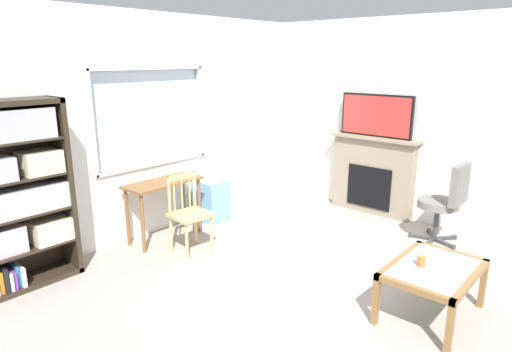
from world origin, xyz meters
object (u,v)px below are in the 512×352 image
plastic_drawer_unit (211,200)px  tv (376,116)px  coffee_table (433,274)px  office_chair (446,199)px  sippy_cup (421,261)px  wooden_chair (189,213)px  fireplace (373,175)px  bookshelf (19,189)px  desk_under_window (164,192)px

plastic_drawer_unit → tv: bearing=-41.2°
tv → coffee_table: tv is taller
office_chair → sippy_cup: (-1.71, -0.38, -0.05)m
wooden_chair → fireplace: size_ratio=0.70×
sippy_cup → plastic_drawer_unit: bearing=82.1°
bookshelf → wooden_chair: bearing=-21.9°
coffee_table → fireplace: bearing=37.9°
fireplace → tv: 0.85m
bookshelf → coffee_table: bookshelf is taller
wooden_chair → plastic_drawer_unit: wooden_chair is taller
coffee_table → plastic_drawer_unit: bearing=83.3°
plastic_drawer_unit → tv: tv is taller
plastic_drawer_unit → coffee_table: 3.19m
plastic_drawer_unit → fireplace: 2.33m
tv → office_chair: bearing=-110.5°
fireplace → coffee_table: bearing=-142.1°
fireplace → desk_under_window: bearing=150.4°
plastic_drawer_unit → sippy_cup: size_ratio=6.26×
fireplace → office_chair: 1.26m
tv → bookshelf: bearing=159.3°
plastic_drawer_unit → sippy_cup: (-0.42, -3.07, 0.22)m
desk_under_window → sippy_cup: 3.05m
bookshelf → desk_under_window: 1.64m
office_chair → desk_under_window: bearing=128.7°
sippy_cup → wooden_chair: bearing=100.1°
bookshelf → wooden_chair: size_ratio=2.02×
fireplace → sippy_cup: fireplace is taller
desk_under_window → office_chair: 3.38m
fireplace → plastic_drawer_unit: bearing=139.1°
tv → office_chair: 1.52m
desk_under_window → tv: tv is taller
sippy_cup → coffee_table: bearing=-60.1°
bookshelf → plastic_drawer_unit: 2.52m
bookshelf → wooden_chair: bookshelf is taller
office_chair → bookshelf: bearing=143.4°
office_chair → coffee_table: bearing=-164.1°
bookshelf → plastic_drawer_unit: bookshelf is taller
bookshelf → fireplace: size_ratio=1.41×
tv → wooden_chair: bearing=159.9°
office_chair → wooden_chair: bearing=135.4°
bookshelf → desk_under_window: (1.59, -0.11, -0.37)m
desk_under_window → office_chair: (2.12, -2.64, -0.05)m
desk_under_window → plastic_drawer_unit: bearing=3.5°
plastic_drawer_unit → coffee_table: plastic_drawer_unit is taller
bookshelf → fireplace: 4.47m
coffee_table → tv: bearing=38.2°
fireplace → tv: size_ratio=1.24×
plastic_drawer_unit → office_chair: size_ratio=0.56×
bookshelf → coffee_table: 3.86m
plastic_drawer_unit → sippy_cup: bearing=-97.9°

